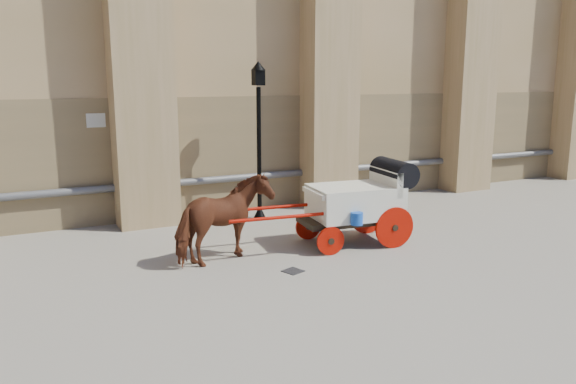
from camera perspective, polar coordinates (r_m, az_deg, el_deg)
ground at (r=10.90m, az=-4.59°, el=-6.99°), size 90.00×90.00×0.00m
horse at (r=10.68m, az=-6.53°, el=-2.82°), size 2.13×1.49×1.64m
carriage at (r=11.93m, az=7.40°, el=-0.73°), size 4.10×1.54×1.75m
street_lamp at (r=13.77m, az=-2.97°, el=5.67°), size 0.36×0.36×3.85m
drain_grate_near at (r=10.29m, az=0.51°, el=-8.04°), size 0.41×0.41×0.01m
drain_grate_far at (r=13.27m, az=10.58°, el=-3.75°), size 0.38×0.38×0.01m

